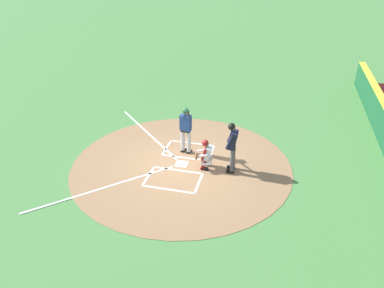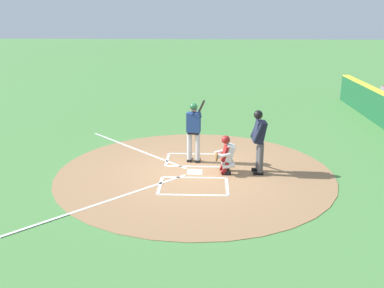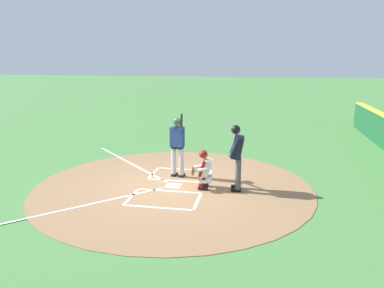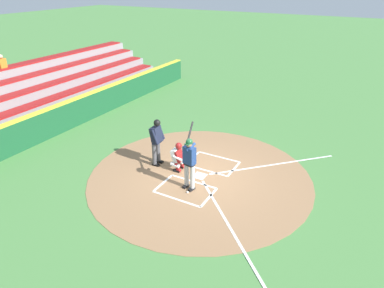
{
  "view_description": "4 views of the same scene",
  "coord_description": "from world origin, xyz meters",
  "px_view_note": "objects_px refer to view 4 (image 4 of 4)",
  "views": [
    {
      "loc": [
        -11.02,
        -3.19,
        7.08
      ],
      "look_at": [
        0.17,
        -0.35,
        0.8
      ],
      "focal_mm": 34.3,
      "sensor_mm": 36.0,
      "label": 1
    },
    {
      "loc": [
        -11.75,
        -0.38,
        4.53
      ],
      "look_at": [
        0.13,
        0.09,
        0.82
      ],
      "focal_mm": 40.36,
      "sensor_mm": 36.0,
      "label": 2
    },
    {
      "loc": [
        -10.06,
        -2.43,
        3.68
      ],
      "look_at": [
        0.12,
        -0.53,
        1.26
      ],
      "focal_mm": 35.11,
      "sensor_mm": 36.0,
      "label": 3
    },
    {
      "loc": [
        9.43,
        4.91,
        6.53
      ],
      "look_at": [
        0.07,
        -0.28,
        1.26
      ],
      "focal_mm": 32.05,
      "sensor_mm": 36.0,
      "label": 4
    }
  ],
  "objects_px": {
    "plate_umpire": "(157,139)",
    "batter": "(189,160)",
    "catcher": "(179,156)",
    "baseball": "(187,192)"
  },
  "relations": [
    {
      "from": "batter",
      "to": "catcher",
      "type": "relative_size",
      "value": 1.88
    },
    {
      "from": "batter",
      "to": "catcher",
      "type": "distance_m",
      "value": 1.4
    },
    {
      "from": "plate_umpire",
      "to": "batter",
      "type": "bearing_deg",
      "value": 65.75
    },
    {
      "from": "plate_umpire",
      "to": "baseball",
      "type": "bearing_deg",
      "value": 59.94
    },
    {
      "from": "batter",
      "to": "baseball",
      "type": "xyz_separation_m",
      "value": [
        0.29,
        0.09,
        -1.06
      ]
    },
    {
      "from": "batter",
      "to": "catcher",
      "type": "height_order",
      "value": "batter"
    },
    {
      "from": "batter",
      "to": "plate_umpire",
      "type": "relative_size",
      "value": 1.14
    },
    {
      "from": "batter",
      "to": "plate_umpire",
      "type": "xyz_separation_m",
      "value": [
        -0.85,
        -1.88,
        -0.02
      ]
    },
    {
      "from": "catcher",
      "to": "plate_umpire",
      "type": "xyz_separation_m",
      "value": [
        0.04,
        -0.93,
        0.49
      ]
    },
    {
      "from": "batter",
      "to": "catcher",
      "type": "bearing_deg",
      "value": -132.86
    }
  ]
}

